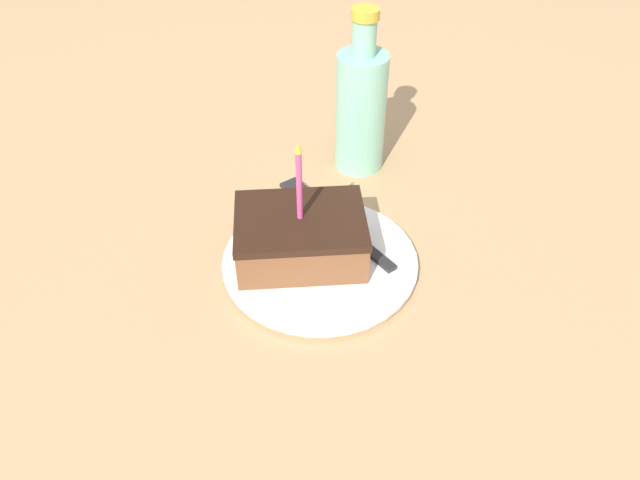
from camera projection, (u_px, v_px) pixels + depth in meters
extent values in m
cube|color=tan|center=(312.00, 280.00, 0.70)|extent=(2.40, 2.40, 0.04)
cylinder|color=white|center=(320.00, 262.00, 0.68)|extent=(0.20, 0.20, 0.01)
cylinder|color=white|center=(320.00, 261.00, 0.68)|extent=(0.21, 0.21, 0.01)
cube|color=brown|center=(301.00, 239.00, 0.67)|extent=(0.10, 0.14, 0.04)
cube|color=black|center=(300.00, 220.00, 0.65)|extent=(0.10, 0.14, 0.01)
cylinder|color=#E04C8C|center=(299.00, 186.00, 0.62)|extent=(0.01, 0.01, 0.08)
cone|color=yellow|center=(298.00, 148.00, 0.59)|extent=(0.01, 0.01, 0.01)
cube|color=#262626|center=(348.00, 232.00, 0.71)|extent=(0.14, 0.09, 0.01)
cube|color=#262626|center=(298.00, 190.00, 0.77)|extent=(0.05, 0.04, 0.01)
cylinder|color=#8CD1B2|center=(361.00, 113.00, 0.79)|extent=(0.06, 0.06, 0.15)
cylinder|color=#8CD1B2|center=(364.00, 37.00, 0.72)|extent=(0.03, 0.03, 0.04)
cylinder|color=gold|center=(365.00, 14.00, 0.70)|extent=(0.03, 0.03, 0.01)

